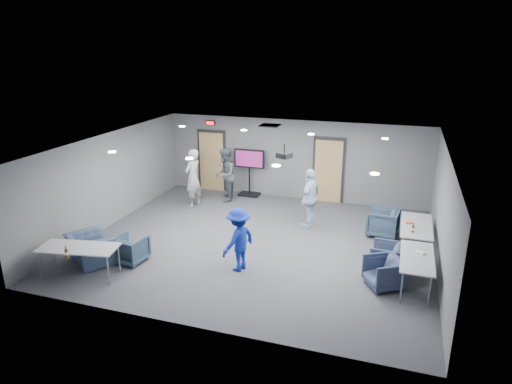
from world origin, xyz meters
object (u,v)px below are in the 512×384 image
(person_a, at_px, (193,178))
(bottle_front, at_px, (66,253))
(table_right_a, at_px, (416,227))
(chair_right_c, at_px, (384,273))
(bottle_right, at_px, (413,229))
(person_b, at_px, (225,175))
(projector, at_px, (284,155))
(person_d, at_px, (239,239))
(person_c, at_px, (310,198))
(chair_front_a, at_px, (130,249))
(table_front_left, at_px, (78,249))
(tv_stand, at_px, (249,170))
(chair_right_b, at_px, (386,256))
(table_right_b, at_px, (417,259))
(chair_front_b, at_px, (91,249))
(chair_right_a, at_px, (382,222))

(person_a, distance_m, bottle_front, 5.65)
(person_a, bearing_deg, table_right_a, 91.95)
(chair_right_c, bearing_deg, bottle_right, 130.13)
(bottle_right, bearing_deg, person_b, 155.56)
(table_right_a, distance_m, projector, 3.82)
(bottle_front, bearing_deg, bottle_right, 27.95)
(person_a, height_order, person_b, person_a)
(chair_right_c, distance_m, table_right_a, 2.22)
(person_a, height_order, projector, projector)
(person_a, xyz_separation_m, table_right_a, (6.88, -1.37, -0.27))
(person_d, relative_size, chair_right_c, 2.05)
(person_b, height_order, table_right_a, person_b)
(person_c, xyz_separation_m, person_d, (-1.04, -3.13, -0.11))
(chair_front_a, height_order, table_front_left, table_front_left)
(tv_stand, bearing_deg, person_c, -39.96)
(bottle_front, bearing_deg, chair_right_b, 25.07)
(table_right_a, height_order, bottle_front, bottle_front)
(table_right_b, bearing_deg, chair_front_a, 97.47)
(person_d, distance_m, bottle_front, 3.76)
(chair_front_b, xyz_separation_m, projector, (4.13, 2.61, 2.05))
(person_c, bearing_deg, tv_stand, -117.18)
(person_a, distance_m, person_b, 1.15)
(chair_right_a, bearing_deg, chair_right_b, 12.22)
(chair_front_a, distance_m, tv_stand, 5.88)
(person_a, relative_size, person_b, 1.05)
(table_front_left, distance_m, tv_stand, 6.98)
(table_front_left, relative_size, bottle_right, 7.46)
(chair_right_b, xyz_separation_m, chair_front_b, (-6.85, -1.88, 0.03))
(person_b, xyz_separation_m, person_c, (3.19, -1.39, -0.03))
(person_d, height_order, chair_front_b, person_d)
(bottle_right, bearing_deg, person_a, 164.39)
(table_right_a, distance_m, tv_stand, 6.26)
(table_front_left, bearing_deg, bottle_front, -87.41)
(chair_right_a, height_order, chair_front_b, chair_right_a)
(person_b, height_order, table_front_left, person_b)
(chair_right_b, relative_size, bottle_front, 2.64)
(person_c, bearing_deg, projector, -6.74)
(tv_stand, bearing_deg, chair_right_b, -40.94)
(chair_right_b, bearing_deg, person_b, -117.85)
(person_a, relative_size, chair_right_c, 2.54)
(chair_front_a, xyz_separation_m, table_right_a, (6.61, 2.77, 0.35))
(person_d, bearing_deg, table_front_left, -45.66)
(person_a, bearing_deg, projector, 75.26)
(person_b, relative_size, chair_front_a, 2.47)
(table_right_a, height_order, table_front_left, same)
(person_c, height_order, projector, projector)
(chair_front_b, distance_m, projector, 5.30)
(person_c, bearing_deg, person_a, -85.26)
(chair_right_a, bearing_deg, person_d, -38.06)
(bottle_front, xyz_separation_m, tv_stand, (1.66, 7.26, 0.10))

